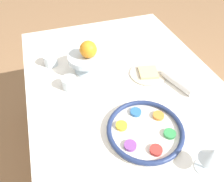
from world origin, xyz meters
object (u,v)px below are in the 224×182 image
wine_glass (212,155)px  cup_mid (51,60)px  fruit_stand (86,59)px  cup_far (70,83)px  bread_plate (148,73)px  orange_fruit (88,49)px  napkin_roll (177,82)px  seder_plate (145,130)px

wine_glass → cup_mid: size_ratio=1.66×
fruit_stand → cup_far: size_ratio=2.55×
bread_plate → cup_far: cup_far is taller
cup_mid → orange_fruit: bearing=-124.7°
cup_far → bread_plate: bearing=-94.3°
wine_glass → fruit_stand: size_ratio=0.65×
wine_glass → cup_mid: (0.79, 0.44, -0.06)m
cup_mid → wine_glass: bearing=-150.7°
wine_glass → fruit_stand: (0.67, 0.27, -0.01)m
fruit_stand → cup_far: (-0.10, 0.11, -0.04)m
cup_mid → cup_far: size_ratio=1.00×
wine_glass → orange_fruit: (0.66, 0.25, 0.05)m
napkin_roll → cup_far: size_ratio=2.66×
fruit_stand → cup_far: fruit_stand is taller
fruit_stand → orange_fruit: (-0.02, -0.01, 0.07)m
orange_fruit → cup_far: orange_fruit is taller
wine_glass → bread_plate: 0.55m
fruit_stand → bread_plate: fruit_stand is taller
orange_fruit → bread_plate: size_ratio=0.45×
wine_glass → orange_fruit: orange_fruit is taller
wine_glass → bread_plate: wine_glass is taller
cup_far → napkin_roll: bearing=-106.7°
wine_glass → cup_mid: bearing=29.3°
wine_glass → orange_fruit: bearing=21.1°
cup_far → cup_mid: bearing=16.5°
cup_far → fruit_stand: bearing=-47.1°
orange_fruit → cup_far: (-0.09, 0.12, -0.11)m
bread_plate → cup_mid: 0.54m
orange_fruit → fruit_stand: bearing=38.8°
wine_glass → seder_plate: bearing=33.6°
seder_plate → wine_glass: wine_glass is taller
fruit_stand → seder_plate: bearing=-164.6°
orange_fruit → napkin_roll: orange_fruit is taller
napkin_roll → cup_far: cup_far is taller
napkin_roll → cup_mid: bearing=57.2°
napkin_roll → bread_plate: bearing=39.6°
seder_plate → fruit_stand: bearing=15.4°
seder_plate → bread_plate: (0.33, -0.17, -0.01)m
cup_far → orange_fruit: bearing=-54.9°
wine_glass → orange_fruit: 0.71m
fruit_stand → cup_far: 0.16m
napkin_roll → wine_glass: bearing=162.4°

